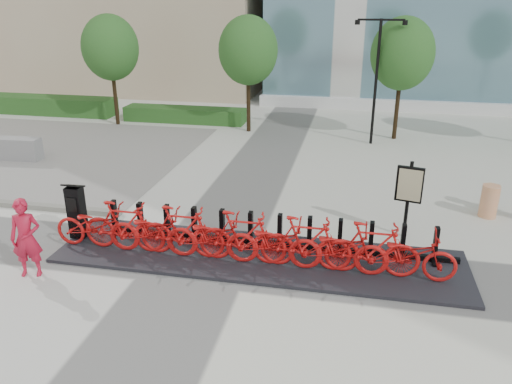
% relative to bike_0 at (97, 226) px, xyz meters
% --- Properties ---
extents(ground, '(120.00, 120.00, 0.00)m').
position_rel_bike_0_xyz_m(ground, '(2.60, 0.05, -0.63)').
color(ground, beige).
extents(gravel_patch, '(14.00, 14.00, 0.00)m').
position_rel_bike_0_xyz_m(gravel_patch, '(-7.40, 7.05, -0.63)').
color(gravel_patch, '#6B655D').
rests_on(gravel_patch, ground).
extents(hedge_a, '(10.00, 1.40, 0.90)m').
position_rel_bike_0_xyz_m(hedge_a, '(-11.40, 13.55, -0.18)').
color(hedge_a, '#26461E').
rests_on(hedge_a, ground).
extents(hedge_b, '(6.00, 1.20, 0.70)m').
position_rel_bike_0_xyz_m(hedge_b, '(-2.40, 13.25, -0.28)').
color(hedge_b, '#26461E').
rests_on(hedge_b, ground).
extents(tree_0, '(2.60, 2.60, 5.10)m').
position_rel_bike_0_xyz_m(tree_0, '(-5.40, 12.05, 2.96)').
color(tree_0, black).
rests_on(tree_0, ground).
extents(tree_1, '(2.60, 2.60, 5.10)m').
position_rel_bike_0_xyz_m(tree_1, '(1.10, 12.05, 2.96)').
color(tree_1, black).
rests_on(tree_1, ground).
extents(tree_2, '(2.60, 2.60, 5.10)m').
position_rel_bike_0_xyz_m(tree_2, '(7.60, 12.05, 2.96)').
color(tree_2, black).
rests_on(tree_2, ground).
extents(streetlamp, '(2.00, 0.20, 5.00)m').
position_rel_bike_0_xyz_m(streetlamp, '(6.60, 11.05, 2.50)').
color(streetlamp, black).
rests_on(streetlamp, ground).
extents(dock_pad, '(9.60, 2.40, 0.08)m').
position_rel_bike_0_xyz_m(dock_pad, '(3.90, 0.35, -0.59)').
color(dock_pad, black).
rests_on(dock_pad, ground).
extents(dock_rail_posts, '(8.02, 0.50, 0.85)m').
position_rel_bike_0_xyz_m(dock_rail_posts, '(3.96, 0.82, -0.13)').
color(dock_rail_posts, black).
rests_on(dock_rail_posts, dock_pad).
extents(bike_0, '(2.11, 0.74, 1.11)m').
position_rel_bike_0_xyz_m(bike_0, '(0.00, 0.00, 0.00)').
color(bike_0, '#B7110F').
rests_on(bike_0, dock_pad).
extents(bike_1, '(2.05, 0.58, 1.23)m').
position_rel_bike_0_xyz_m(bike_1, '(0.72, 0.00, 0.06)').
color(bike_1, '#B7110F').
rests_on(bike_1, dock_pad).
extents(bike_2, '(2.11, 0.74, 1.11)m').
position_rel_bike_0_xyz_m(bike_2, '(1.44, 0.00, 0.00)').
color(bike_2, '#B7110F').
rests_on(bike_2, dock_pad).
extents(bike_3, '(2.05, 0.58, 1.23)m').
position_rel_bike_0_xyz_m(bike_3, '(2.16, 0.00, 0.06)').
color(bike_3, '#B7110F').
rests_on(bike_3, dock_pad).
extents(bike_4, '(2.11, 0.74, 1.11)m').
position_rel_bike_0_xyz_m(bike_4, '(2.88, 0.00, 0.00)').
color(bike_4, '#B7110F').
rests_on(bike_4, dock_pad).
extents(bike_5, '(2.05, 0.58, 1.23)m').
position_rel_bike_0_xyz_m(bike_5, '(3.60, 0.00, 0.06)').
color(bike_5, '#B7110F').
rests_on(bike_5, dock_pad).
extents(bike_6, '(2.11, 0.74, 1.11)m').
position_rel_bike_0_xyz_m(bike_6, '(4.32, 0.00, 0.00)').
color(bike_6, '#B7110F').
rests_on(bike_6, dock_pad).
extents(bike_7, '(2.05, 0.58, 1.23)m').
position_rel_bike_0_xyz_m(bike_7, '(5.04, 0.00, 0.06)').
color(bike_7, '#B7110F').
rests_on(bike_7, dock_pad).
extents(bike_8, '(2.11, 0.74, 1.11)m').
position_rel_bike_0_xyz_m(bike_8, '(5.76, 0.00, 0.00)').
color(bike_8, '#B7110F').
rests_on(bike_8, dock_pad).
extents(bike_9, '(2.05, 0.58, 1.23)m').
position_rel_bike_0_xyz_m(bike_9, '(6.48, 0.00, 0.06)').
color(bike_9, '#B7110F').
rests_on(bike_9, dock_pad).
extents(bike_10, '(2.11, 0.74, 1.11)m').
position_rel_bike_0_xyz_m(bike_10, '(7.20, 0.00, 0.00)').
color(bike_10, '#B7110F').
rests_on(bike_10, dock_pad).
extents(kiosk, '(0.45, 0.38, 1.46)m').
position_rel_bike_0_xyz_m(kiosk, '(-0.76, 0.42, 0.15)').
color(kiosk, black).
rests_on(kiosk, dock_pad).
extents(worker_red, '(0.75, 0.60, 1.80)m').
position_rel_bike_0_xyz_m(worker_red, '(-0.89, -1.38, 0.27)').
color(worker_red, '#AF132D').
rests_on(worker_red, ground).
extents(construction_barrel, '(0.62, 0.62, 0.92)m').
position_rel_bike_0_xyz_m(construction_barrel, '(9.74, 4.02, -0.17)').
color(construction_barrel, '#E35A00').
rests_on(construction_barrel, ground).
extents(jersey_barrier, '(2.19, 0.74, 0.83)m').
position_rel_bike_0_xyz_m(jersey_barrier, '(-6.74, 6.07, -0.22)').
color(jersey_barrier, gray).
rests_on(jersey_barrier, ground).
extents(map_sign, '(0.66, 0.25, 2.02)m').
position_rel_bike_0_xyz_m(map_sign, '(7.35, 2.26, 0.70)').
color(map_sign, black).
rests_on(map_sign, ground).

